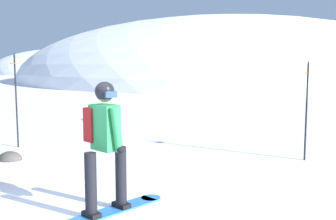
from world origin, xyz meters
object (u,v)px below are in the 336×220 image
Objects in this scene: piste_marker_near at (16,94)px; rock_dark at (94,120)px; snowboarder_main at (104,144)px; piste_marker_far at (307,103)px; rock_small at (10,160)px.

rock_dark is at bearing 99.09° from piste_marker_near.
rock_dark is (-4.64, 7.14, -0.92)m from snowboarder_main.
piste_marker_far reaches higher than rock_small.
piste_marker_near is 4.55m from rock_dark.
snowboarder_main is 3.81m from rock_small.
rock_small is (0.71, -1.03, -1.23)m from piste_marker_near.
rock_dark is (-6.86, 3.18, -1.13)m from piste_marker_far.
rock_small is (1.40, -5.36, 0.00)m from rock_dark.
rock_dark reaches higher than rock_small.
snowboarder_main is at bearing -57.01° from rock_dark.
snowboarder_main is 8.57m from rock_dark.
piste_marker_far is at bearing 60.80° from snowboarder_main.
piste_marker_near is 3.33× the size of rock_dark.
snowboarder_main reaches higher than rock_dark.
rock_small is (-5.46, -2.18, -1.13)m from piste_marker_far.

